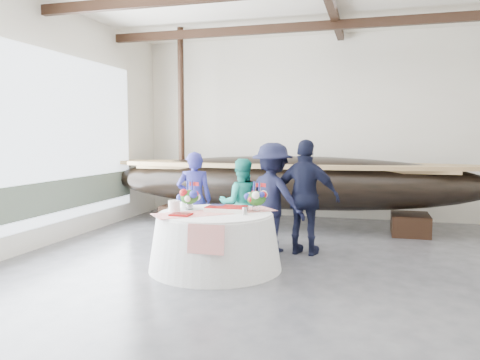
# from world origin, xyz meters

# --- Properties ---
(floor) EXTENTS (10.00, 12.00, 0.01)m
(floor) POSITION_xyz_m (0.00, 0.00, 0.00)
(floor) COLOR #3D3D42
(floor) RESTS_ON ground
(wall_back) EXTENTS (10.00, 0.02, 4.50)m
(wall_back) POSITION_xyz_m (0.00, 6.00, 2.25)
(wall_back) COLOR silver
(wall_back) RESTS_ON ground
(open_bay) EXTENTS (0.03, 7.00, 3.20)m
(open_bay) POSITION_xyz_m (-4.95, 1.00, 1.83)
(open_bay) COLOR silver
(open_bay) RESTS_ON ground
(longboat_display) EXTENTS (8.52, 1.70, 1.60)m
(longboat_display) POSITION_xyz_m (-0.97, 4.39, 1.02)
(longboat_display) COLOR black
(longboat_display) RESTS_ON ground
(banquet_table) EXTENTS (2.04, 2.04, 0.87)m
(banquet_table) POSITION_xyz_m (-1.50, 0.93, 0.43)
(banquet_table) COLOR silver
(banquet_table) RESTS_ON ground
(tabletop_items) EXTENTS (1.79, 1.64, 0.40)m
(tabletop_items) POSITION_xyz_m (-1.52, 1.09, 1.02)
(tabletop_items) COLOR red
(tabletop_items) RESTS_ON banquet_table
(guest_woman_blue) EXTENTS (0.74, 0.61, 1.75)m
(guest_woman_blue) POSITION_xyz_m (-2.33, 2.17, 0.88)
(guest_woman_blue) COLOR navy
(guest_woman_blue) RESTS_ON ground
(guest_woman_teal) EXTENTS (0.95, 0.85, 1.63)m
(guest_woman_teal) POSITION_xyz_m (-1.49, 2.34, 0.81)
(guest_woman_teal) COLOR teal
(guest_woman_teal) RESTS_ON ground
(guest_man_left) EXTENTS (1.41, 1.11, 1.92)m
(guest_man_left) POSITION_xyz_m (-0.88, 2.23, 0.96)
(guest_man_left) COLOR black
(guest_man_left) RESTS_ON ground
(guest_man_right) EXTENTS (1.23, 0.68, 1.98)m
(guest_man_right) POSITION_xyz_m (-0.29, 2.17, 0.99)
(guest_man_right) COLOR black
(guest_man_right) RESTS_ON ground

